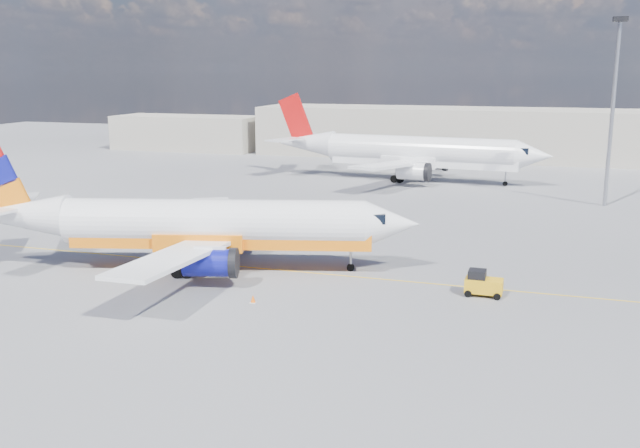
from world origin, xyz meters
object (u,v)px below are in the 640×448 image
(second_jet, at_px, (411,152))
(traffic_cone, at_px, (253,299))
(gse_tug, at_px, (483,284))
(main_jet, at_px, (201,225))

(second_jet, relative_size, traffic_cone, 71.22)
(gse_tug, bearing_deg, second_jet, 107.13)
(gse_tug, bearing_deg, traffic_cone, -155.64)
(main_jet, distance_m, traffic_cone, 9.34)
(second_jet, distance_m, traffic_cone, 52.38)
(main_jet, height_order, gse_tug, main_jet)
(second_jet, height_order, traffic_cone, second_jet)
(second_jet, xyz_separation_m, gse_tug, (13.32, -46.46, -2.90))
(main_jet, xyz_separation_m, gse_tug, (20.05, -0.16, -2.50))
(second_jet, distance_m, gse_tug, 48.42)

